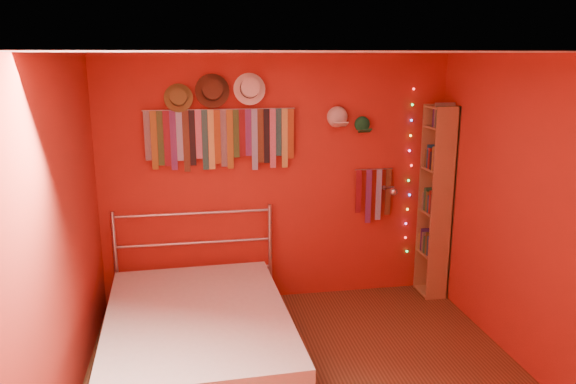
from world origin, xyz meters
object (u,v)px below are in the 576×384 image
tie_rack (221,136)px  bed (198,335)px  reading_lamp (392,191)px  bookshelf (439,201)px

tie_rack → bed: 1.88m
reading_lamp → bed: (-1.98, -0.92, -0.92)m
bed → bookshelf: bearing=19.1°
bookshelf → bed: bearing=-159.1°
reading_lamp → bed: size_ratio=0.15×
tie_rack → bed: bearing=-104.8°
bookshelf → reading_lamp: bearing=-176.3°
bed → tie_rack: bearing=73.4°
bookshelf → bed: bookshelf is taller
tie_rack → bookshelf: bookshelf is taller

